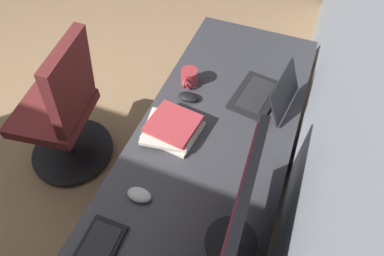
# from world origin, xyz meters

# --- Properties ---
(floor_plane) EXTENTS (5.24, 5.24, 0.00)m
(floor_plane) POSITION_xyz_m (0.00, 0.00, 0.00)
(floor_plane) COLOR #9E7A56
(wall_back) EXTENTS (4.97, 0.10, 2.60)m
(wall_back) POSITION_xyz_m (0.00, 2.02, 1.30)
(wall_back) COLOR #8C939E
(wall_back) RESTS_ON ground
(desk) EXTENTS (2.08, 0.72, 0.73)m
(desk) POSITION_xyz_m (0.25, 1.59, 0.67)
(desk) COLOR #38383D
(desk) RESTS_ON ground
(drawer_pedestal) EXTENTS (0.40, 0.51, 0.69)m
(drawer_pedestal) POSITION_xyz_m (-0.03, 1.62, 0.35)
(drawer_pedestal) COLOR #38383D
(drawer_pedestal) RESTS_ON ground
(monitor_primary) EXTENTS (0.52, 0.20, 0.46)m
(monitor_primary) POSITION_xyz_m (0.55, 1.81, 0.99)
(monitor_primary) COLOR black
(monitor_primary) RESTS_ON desk
(laptop_leftmost) EXTENTS (0.34, 0.32, 0.19)m
(laptop_leftmost) POSITION_xyz_m (-0.21, 1.77, 0.78)
(laptop_leftmost) COLOR black
(laptop_leftmost) RESTS_ON desk
(mouse_main) EXTENTS (0.06, 0.10, 0.03)m
(mouse_main) POSITION_xyz_m (-0.07, 1.40, 0.75)
(mouse_main) COLOR black
(mouse_main) RESTS_ON desk
(mouse_spare) EXTENTS (0.06, 0.10, 0.03)m
(mouse_spare) POSITION_xyz_m (0.50, 1.41, 0.75)
(mouse_spare) COLOR silver
(mouse_spare) RESTS_ON desk
(book_stack_near) EXTENTS (0.26, 0.27, 0.06)m
(book_stack_near) POSITION_xyz_m (0.15, 1.40, 0.76)
(book_stack_near) COLOR beige
(book_stack_near) RESTS_ON desk
(coffee_mug) EXTENTS (0.13, 0.09, 0.09)m
(coffee_mug) POSITION_xyz_m (-0.18, 1.36, 0.77)
(coffee_mug) COLOR #A53338
(coffee_mug) RESTS_ON desk
(office_chair) EXTENTS (0.56, 0.58, 0.97)m
(office_chair) POSITION_xyz_m (0.09, 0.65, 0.46)
(office_chair) COLOR maroon
(office_chair) RESTS_ON ground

